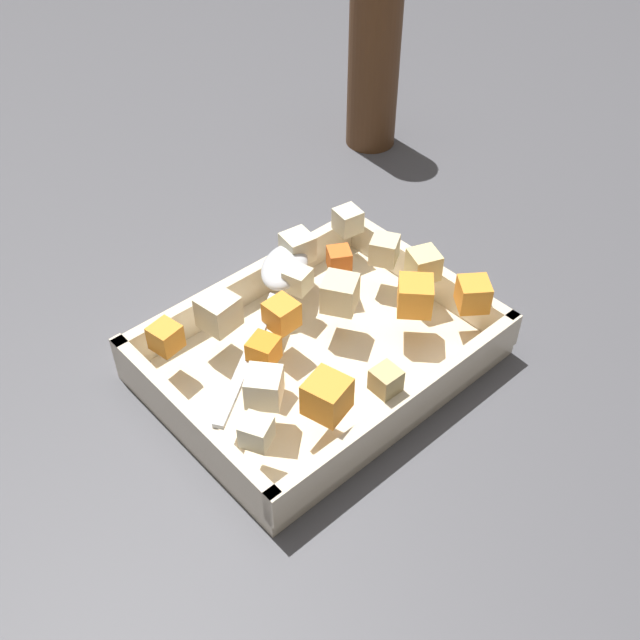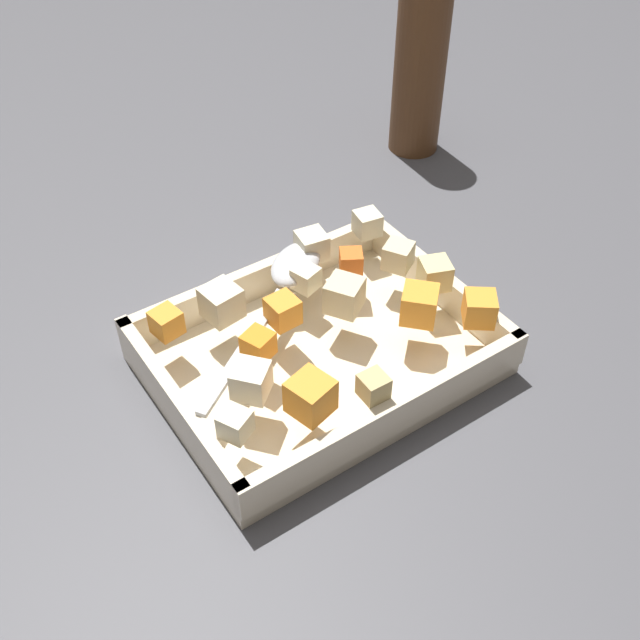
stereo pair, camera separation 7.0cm
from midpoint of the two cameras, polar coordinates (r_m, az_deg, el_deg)
The scene contains 21 objects.
ground_plane at distance 0.74m, azimuth 2.00°, elevation -3.79°, with size 4.00×4.00×0.00m, color #4C4C51.
baking_dish at distance 0.73m, azimuth 2.74°, elevation -2.77°, with size 0.31×0.23×0.05m.
carrot_chunk_near_left at distance 0.67m, azimuth -1.81°, elevation -1.85°, with size 0.02×0.02×0.02m, color orange.
carrot_chunk_back_center at distance 0.76m, azimuth 4.96°, elevation 4.26°, with size 0.02×0.02×0.02m, color orange.
carrot_chunk_near_right at distance 0.70m, azimuth 0.05°, elevation 0.55°, with size 0.03×0.03×0.03m, color orange.
carrot_chunk_far_left at distance 0.63m, azimuth 2.50°, elevation -5.86°, with size 0.03×0.03×0.03m, color orange.
carrot_chunk_mid_right at distance 0.70m, azimuth -8.60°, elevation -0.32°, with size 0.02×0.02×0.02m, color orange.
carrot_chunk_rim_edge at distance 0.73m, azimuth 14.51°, elevation 0.71°, with size 0.03×0.03×0.03m, color orange.
carrot_chunk_front_center at distance 0.72m, azimuth 10.20°, elevation 1.00°, with size 0.03×0.03×0.03m, color orange.
potato_chunk_under_handle at distance 0.78m, azimuth 1.97°, elevation 5.45°, with size 0.03×0.03×0.03m, color beige.
potato_chunk_heap_top at distance 0.64m, azimuth 7.11°, elevation -5.09°, with size 0.02×0.02×0.02m, color tan.
potato_chunk_corner_sw at distance 0.77m, azimuth 8.43°, elevation 4.65°, with size 0.03×0.03×0.03m, color beige.
potato_chunk_corner_ne at distance 0.72m, azimuth 4.61°, elevation 1.72°, with size 0.03×0.03×0.03m, color beige.
potato_chunk_corner_nw at distance 0.76m, azimuth 11.18°, elevation 3.27°, with size 0.03×0.03×0.03m, color #E0CC89.
potato_chunk_center at distance 0.71m, azimuth -4.57°, elevation 1.17°, with size 0.03×0.03×0.03m, color beige.
potato_chunk_heap_side at distance 0.61m, azimuth -3.08°, elevation -7.92°, with size 0.02×0.02×0.02m, color beige.
potato_chunk_corner_se at distance 0.74m, azimuth 1.64°, elevation 3.02°, with size 0.02×0.02×0.02m, color beige.
potato_chunk_near_spoon at distance 0.81m, azimuth 6.02°, elevation 7.07°, with size 0.03×0.03×0.03m, color beige.
parsnip_chunk_far_right at distance 0.64m, azimuth -2.06°, elevation -4.70°, with size 0.03×0.03×0.03m, color silver.
serving_spoon at distance 0.75m, azimuth 0.44°, elevation 3.41°, with size 0.21×0.16×0.02m.
pepper_mill at distance 1.02m, azimuth 9.53°, elevation 18.29°, with size 0.07×0.07×0.26m.
Camera 2 is at (-0.28, -0.42, 0.54)m, focal length 42.98 mm.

